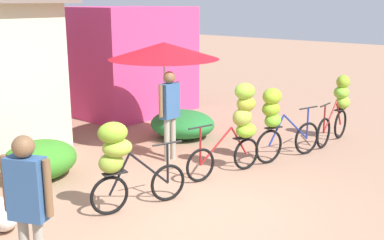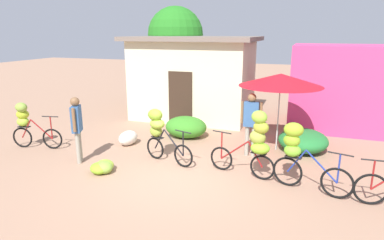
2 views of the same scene
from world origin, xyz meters
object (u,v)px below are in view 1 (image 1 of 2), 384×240
Objects in this scene: bicycle_center_loaded at (240,122)px; bicycle_rightmost at (339,103)px; shop_pink at (125,60)px; bicycle_by_shop at (277,118)px; market_umbrella at (164,51)px; person_vendor at (170,106)px; produce_sack at (1,214)px; bicycle_near_pile at (121,157)px; person_bystander at (28,198)px.

bicycle_rightmost is (3.17, -0.45, -0.10)m from bicycle_center_loaded.
shop_pink is 5.80m from bicycle_by_shop.
market_umbrella is 1.40m from person_vendor.
shop_pink is 5.87m from bicycle_center_loaded.
market_umbrella reaches higher than produce_sack.
person_vendor is at bearing 128.96° from bicycle_by_shop.
shop_pink is 1.80× the size of person_vendor.
person_vendor is at bearing -120.83° from shop_pink.
bicycle_near_pile is (-2.88, -1.91, -1.20)m from market_umbrella.
bicycle_by_shop is 5.51m from person_bystander.
bicycle_near_pile is at bearing -153.01° from person_vendor.
bicycle_rightmost is (5.74, -0.75, -0.02)m from bicycle_near_pile.
bicycle_center_loaded is at bearing 6.64° from person_bystander.
person_vendor reaches higher than bicycle_by_shop.
bicycle_near_pile is at bearing -146.47° from market_umbrella.
bicycle_near_pile is at bearing 172.13° from bicycle_by_shop.
produce_sack is at bearing -144.60° from shop_pink.
bicycle_rightmost reaches higher than produce_sack.
bicycle_by_shop is 2.10m from person_vendor.
person_bystander is at bearing -150.51° from market_umbrella.
person_bystander is (-4.52, -0.53, 0.14)m from bicycle_center_loaded.
shop_pink is 1.37× the size of market_umbrella.
produce_sack is at bearing -175.48° from person_vendor.
person_bystander is (-6.59, -6.00, -0.37)m from shop_pink.
bicycle_by_shop is 0.94× the size of person_vendor.
market_umbrella is at bearing 81.90° from bicycle_center_loaded.
market_umbrella is at bearing -118.29° from shop_pink.
market_umbrella is 1.32× the size of person_vendor.
shop_pink is 8.92m from person_bystander.
produce_sack is (-4.02, 1.14, -0.73)m from bicycle_center_loaded.
market_umbrella is 4.09m from bicycle_rightmost.
shop_pink reaches higher than bicycle_rightmost.
market_umbrella is (-1.76, -3.26, 0.60)m from shop_pink.
bicycle_by_shop reaches higher than bicycle_rightmost.
bicycle_rightmost is at bearing -6.71° from bicycle_by_shop.
produce_sack is 1.95m from person_bystander.
produce_sack is 3.79m from person_vendor.
market_umbrella is 3.66m from bicycle_near_pile.
person_bystander is (-4.84, -2.74, -0.98)m from market_umbrella.
shop_pink reaches higher than produce_sack.
market_umbrella is 1.54× the size of bicycle_near_pile.
shop_pink is 6.05m from bicycle_rightmost.
bicycle_center_loaded is (-2.07, -5.47, -0.51)m from shop_pink.
shop_pink reaches higher than bicycle_by_shop.
bicycle_center_loaded reaches higher than produce_sack.
produce_sack is (-7.19, 1.59, -0.63)m from bicycle_rightmost.
bicycle_center_loaded is 1.48m from person_vendor.
bicycle_by_shop reaches higher than produce_sack.
bicycle_near_pile is at bearing -30.16° from produce_sack.
shop_pink is 2.11× the size of bicycle_near_pile.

